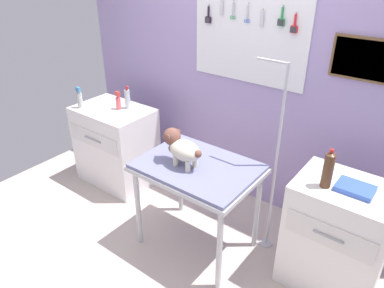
# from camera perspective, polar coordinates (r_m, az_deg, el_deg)

# --- Properties ---
(ground) EXTENTS (4.40, 4.00, 0.04)m
(ground) POSITION_cam_1_polar(r_m,az_deg,el_deg) (3.29, -4.92, -17.52)
(ground) COLOR #BFB0A5
(rear_wall_panel) EXTENTS (4.00, 0.11, 2.30)m
(rear_wall_panel) POSITION_cam_1_polar(r_m,az_deg,el_deg) (3.53, 8.42, 8.68)
(rear_wall_panel) COLOR #A08CC1
(rear_wall_panel) RESTS_ON ground
(grooming_table) EXTENTS (0.95, 0.70, 0.82)m
(grooming_table) POSITION_cam_1_polar(r_m,az_deg,el_deg) (2.93, 0.86, -4.65)
(grooming_table) COLOR #B7B7BC
(grooming_table) RESTS_ON ground
(grooming_arm) EXTENTS (0.30, 0.11, 1.64)m
(grooming_arm) POSITION_cam_1_polar(r_m,az_deg,el_deg) (2.99, 12.67, -4.07)
(grooming_arm) COLOR #B7B7BC
(grooming_arm) RESTS_ON ground
(dog) EXTENTS (0.39, 0.20, 0.28)m
(dog) POSITION_cam_1_polar(r_m,az_deg,el_deg) (2.82, -1.72, -0.52)
(dog) COLOR beige
(dog) RESTS_ON grooming_table
(counter_left) EXTENTS (0.80, 0.58, 0.86)m
(counter_left) POSITION_cam_1_polar(r_m,az_deg,el_deg) (4.07, -11.73, -0.19)
(counter_left) COLOR silver
(counter_left) RESTS_ON ground
(cabinet_right) EXTENTS (0.68, 0.54, 0.90)m
(cabinet_right) POSITION_cam_1_polar(r_m,az_deg,el_deg) (2.98, 21.54, -13.30)
(cabinet_right) COLOR silver
(cabinet_right) RESTS_ON ground
(conditioner_bottle) EXTENTS (0.06, 0.06, 0.24)m
(conditioner_bottle) POSITION_cam_1_polar(r_m,az_deg,el_deg) (3.83, -10.04, 6.95)
(conditioner_bottle) COLOR #AFB9BF
(conditioner_bottle) RESTS_ON counter_left
(spray_bottle_short) EXTENTS (0.06, 0.06, 0.22)m
(spray_bottle_short) POSITION_cam_1_polar(r_m,az_deg,el_deg) (3.96, -17.12, 6.73)
(spray_bottle_short) COLOR #ADB5AE
(spray_bottle_short) RESTS_ON counter_left
(detangler_spray) EXTENTS (0.05, 0.05, 0.19)m
(detangler_spray) POSITION_cam_1_polar(r_m,az_deg,el_deg) (3.83, -11.44, 6.47)
(detangler_spray) COLOR #DE545C
(detangler_spray) RESTS_ON counter_left
(soda_bottle) EXTENTS (0.07, 0.07, 0.29)m
(soda_bottle) POSITION_cam_1_polar(r_m,az_deg,el_deg) (2.59, 20.47, -3.75)
(soda_bottle) COLOR #4D2E1B
(soda_bottle) RESTS_ON cabinet_right
(supply_tray) EXTENTS (0.24, 0.18, 0.04)m
(supply_tray) POSITION_cam_1_polar(r_m,az_deg,el_deg) (2.68, 24.10, -6.34)
(supply_tray) COLOR blue
(supply_tray) RESTS_ON cabinet_right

